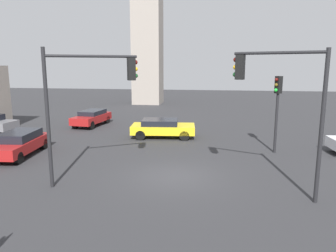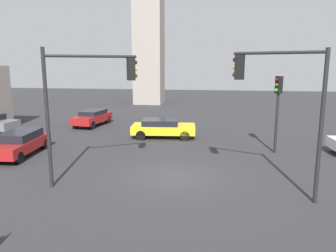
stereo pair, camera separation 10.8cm
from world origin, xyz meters
name	(u,v)px [view 1 (the left image)]	position (x,y,z in m)	size (l,w,h in m)	color
ground_plane	(174,176)	(0.00, 0.00, 0.00)	(107.33, 107.33, 0.00)	#2D2D30
traffic_light_0	(281,92)	(4.36, -1.56, 4.20)	(3.33, 1.52, 5.83)	black
traffic_light_1	(88,89)	(-3.60, -1.26, 4.19)	(3.50, 2.17, 5.94)	black
traffic_light_2	(277,100)	(5.42, 5.07, 3.22)	(0.48, 0.45, 4.58)	black
car_0	(162,128)	(-1.95, 8.13, 0.73)	(4.73, 2.53, 1.34)	yellow
car_1	(92,117)	(-8.78, 11.79, 0.74)	(2.24, 4.52, 1.34)	maroon
car_4	(18,143)	(-9.47, 2.21, 0.74)	(2.32, 4.79, 1.39)	maroon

